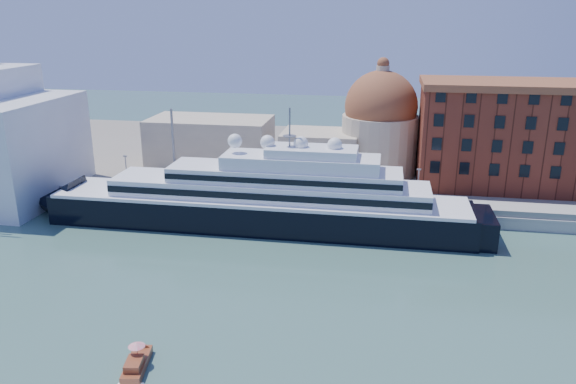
# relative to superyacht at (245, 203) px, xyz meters

# --- Properties ---
(ground) EXTENTS (400.00, 400.00, 0.00)m
(ground) POSITION_rel_superyacht_xyz_m (2.35, -23.00, -4.65)
(ground) COLOR #355C54
(ground) RESTS_ON ground
(quay) EXTENTS (180.00, 10.00, 2.50)m
(quay) POSITION_rel_superyacht_xyz_m (2.35, 11.00, -3.40)
(quay) COLOR gray
(quay) RESTS_ON ground
(land) EXTENTS (260.00, 72.00, 2.00)m
(land) POSITION_rel_superyacht_xyz_m (2.35, 52.00, -3.65)
(land) COLOR slate
(land) RESTS_ON ground
(quay_fence) EXTENTS (180.00, 0.10, 1.20)m
(quay_fence) POSITION_rel_superyacht_xyz_m (2.35, 6.50, -1.55)
(quay_fence) COLOR slate
(quay_fence) RESTS_ON quay
(superyacht) EXTENTS (90.20, 12.51, 26.96)m
(superyacht) POSITION_rel_superyacht_xyz_m (0.00, 0.00, 0.00)
(superyacht) COLOR black
(superyacht) RESTS_ON ground
(water_taxi) EXTENTS (3.36, 6.92, 3.15)m
(water_taxi) POSITION_rel_superyacht_xyz_m (-1.31, -46.49, -3.90)
(water_taxi) COLOR maroon
(water_taxi) RESTS_ON ground
(warehouse) EXTENTS (43.00, 19.00, 23.25)m
(warehouse) POSITION_rel_superyacht_xyz_m (54.35, 29.00, 9.14)
(warehouse) COLOR maroon
(warehouse) RESTS_ON land
(church) EXTENTS (66.00, 18.00, 25.50)m
(church) POSITION_rel_superyacht_xyz_m (8.74, 34.72, 6.26)
(church) COLOR beige
(church) RESTS_ON land
(lamp_posts) EXTENTS (120.80, 2.40, 18.00)m
(lamp_posts) POSITION_rel_superyacht_xyz_m (-10.32, 9.27, 5.19)
(lamp_posts) COLOR slate
(lamp_posts) RESTS_ON quay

